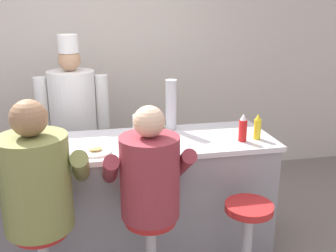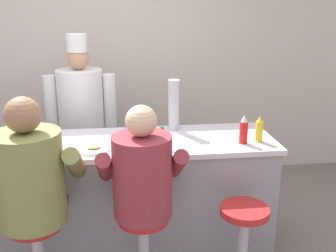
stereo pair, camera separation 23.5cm
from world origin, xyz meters
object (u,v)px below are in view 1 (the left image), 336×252
(cereal_bowl, at_px, (14,154))
(breakfast_plate, at_px, (95,151))
(mustard_bottle_yellow, at_px, (257,127))
(empty_stool_round, at_px, (247,233))
(cup_stack_steel, at_px, (171,105))
(ketchup_bottle_red, at_px, (243,128))
(diner_seated_olive, at_px, (37,187))
(cook_in_whites_near, at_px, (74,118))
(hot_sauce_bottle_orange, at_px, (164,137))
(diner_seated_maroon, at_px, (149,182))
(water_pitcher_clear, at_px, (141,128))

(cereal_bowl, bearing_deg, breakfast_plate, -3.05)
(mustard_bottle_yellow, relative_size, empty_stool_round, 0.30)
(cup_stack_steel, bearing_deg, empty_stool_round, -65.98)
(ketchup_bottle_red, height_order, cereal_bowl, ketchup_bottle_red)
(diner_seated_olive, height_order, cook_in_whites_near, cook_in_whites_near)
(empty_stool_round, bearing_deg, breakfast_plate, 157.97)
(hot_sauce_bottle_orange, bearing_deg, diner_seated_maroon, -113.60)
(mustard_bottle_yellow, height_order, cup_stack_steel, cup_stack_steel)
(breakfast_plate, xyz_separation_m, diner_seated_olive, (-0.37, -0.38, -0.07))
(diner_seated_maroon, bearing_deg, water_pitcher_clear, 86.47)
(ketchup_bottle_red, height_order, breakfast_plate, ketchup_bottle_red)
(ketchup_bottle_red, bearing_deg, cup_stack_steel, 140.01)
(cup_stack_steel, distance_m, diner_seated_maroon, 0.92)
(hot_sauce_bottle_orange, bearing_deg, cereal_bowl, 179.45)
(breakfast_plate, xyz_separation_m, cup_stack_steel, (0.65, 0.43, 0.20))
(cup_stack_steel, relative_size, diner_seated_maroon, 0.30)
(ketchup_bottle_red, bearing_deg, hot_sauce_bottle_orange, -179.60)
(hot_sauce_bottle_orange, bearing_deg, breakfast_plate, -177.78)
(ketchup_bottle_red, bearing_deg, cook_in_whites_near, 141.58)
(empty_stool_round, bearing_deg, cup_stack_steel, 114.02)
(water_pitcher_clear, xyz_separation_m, diner_seated_olive, (-0.73, -0.57, -0.16))
(cereal_bowl, xyz_separation_m, diner_seated_olive, (0.19, -0.41, -0.08))
(breakfast_plate, height_order, empty_stool_round, breakfast_plate)
(breakfast_plate, xyz_separation_m, diner_seated_maroon, (0.33, -0.38, -0.10))
(cup_stack_steel, xyz_separation_m, diner_seated_olive, (-1.01, -0.80, -0.27))
(diner_seated_maroon, bearing_deg, empty_stool_round, -2.67)
(diner_seated_maroon, bearing_deg, cook_in_whites_near, 109.27)
(diner_seated_maroon, xyz_separation_m, cook_in_whites_near, (-0.50, 1.44, 0.06))
(hot_sauce_bottle_orange, xyz_separation_m, breakfast_plate, (-0.50, -0.02, -0.06))
(water_pitcher_clear, distance_m, diner_seated_maroon, 0.61)
(cereal_bowl, bearing_deg, diner_seated_olive, -64.89)
(cook_in_whites_near, bearing_deg, empty_stool_round, -50.86)
(mustard_bottle_yellow, bearing_deg, empty_stool_round, -117.23)
(hot_sauce_bottle_orange, xyz_separation_m, empty_stool_round, (0.52, -0.43, -0.61))
(diner_seated_olive, bearing_deg, water_pitcher_clear, 38.03)
(water_pitcher_clear, distance_m, empty_stool_round, 1.10)
(hot_sauce_bottle_orange, height_order, cup_stack_steel, cup_stack_steel)
(cup_stack_steel, bearing_deg, ketchup_bottle_red, -39.99)
(hot_sauce_bottle_orange, bearing_deg, diner_seated_olive, -155.47)
(ketchup_bottle_red, relative_size, cook_in_whites_near, 0.13)
(diner_seated_maroon, relative_size, empty_stool_round, 2.08)
(hot_sauce_bottle_orange, xyz_separation_m, cup_stack_steel, (0.14, 0.41, 0.14))
(mustard_bottle_yellow, bearing_deg, diner_seated_olive, -165.30)
(empty_stool_round, bearing_deg, mustard_bottle_yellow, 62.77)
(hot_sauce_bottle_orange, relative_size, empty_stool_round, 0.23)
(diner_seated_olive, xyz_separation_m, cook_in_whites_near, (0.19, 1.43, 0.02))
(empty_stool_round, bearing_deg, ketchup_bottle_red, 76.39)
(mustard_bottle_yellow, relative_size, cereal_bowl, 1.31)
(diner_seated_olive, bearing_deg, ketchup_bottle_red, 15.02)
(cook_in_whites_near, bearing_deg, cup_stack_steel, -37.48)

